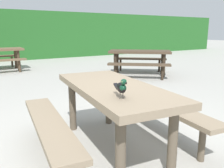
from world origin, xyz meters
The scene contains 4 objects.
ground_plane centered at (0.00, 0.00, 0.00)m, with size 60.00×60.00×0.00m, color #A3A099.
picnic_table_foreground centered at (-0.02, 0.01, 0.56)m, with size 1.87×1.90×0.74m.
bird_grackle centered at (-0.25, -0.49, 0.84)m, with size 0.11×0.28×0.18m.
picnic_table_far_centre centered at (3.13, 3.48, 0.56)m, with size 2.39×2.39×0.74m.
Camera 1 is at (-1.36, -2.11, 1.31)m, focal length 38.06 mm.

